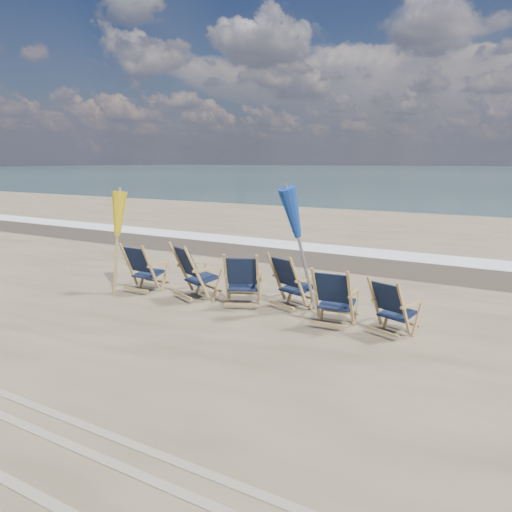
# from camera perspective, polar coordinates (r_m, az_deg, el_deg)

# --- Properties ---
(surf_foam) EXTENTS (200.00, 1.40, 0.01)m
(surf_foam) POSITION_cam_1_polar(r_m,az_deg,el_deg) (14.39, 12.60, 0.42)
(surf_foam) COLOR silver
(surf_foam) RESTS_ON ground
(wet_sand_strip) EXTENTS (200.00, 2.60, 0.00)m
(wet_sand_strip) POSITION_cam_1_polar(r_m,az_deg,el_deg) (13.00, 10.49, -0.61)
(wet_sand_strip) COLOR #42362A
(wet_sand_strip) RESTS_ON ground
(beach_chair_0) EXTENTS (0.65, 0.73, 1.00)m
(beach_chair_0) POSITION_cam_1_polar(r_m,az_deg,el_deg) (9.73, -11.98, -1.52)
(beach_chair_0) COLOR black
(beach_chair_0) RESTS_ON ground
(beach_chair_1) EXTENTS (0.94, 0.99, 1.08)m
(beach_chair_1) POSITION_cam_1_polar(r_m,az_deg,el_deg) (8.99, -6.82, -2.13)
(beach_chair_1) COLOR black
(beach_chair_1) RESTS_ON ground
(beach_chair_2) EXTENTS (0.88, 0.92, 1.00)m
(beach_chair_2) POSITION_cam_1_polar(r_m,az_deg,el_deg) (8.64, 0.22, -2.85)
(beach_chair_2) COLOR black
(beach_chair_2) RESTS_ON ground
(beach_chair_3) EXTENTS (0.84, 0.88, 0.99)m
(beach_chair_3) POSITION_cam_1_polar(r_m,az_deg,el_deg) (8.42, 4.87, -3.28)
(beach_chair_3) COLOR black
(beach_chair_3) RESTS_ON ground
(beach_chair_4) EXTENTS (0.68, 0.75, 0.97)m
(beach_chair_4) POSITION_cam_1_polar(r_m,az_deg,el_deg) (7.65, 10.71, -4.97)
(beach_chair_4) COLOR black
(beach_chair_4) RESTS_ON ground
(beach_chair_5) EXTENTS (0.75, 0.79, 0.89)m
(beach_chair_5) POSITION_cam_1_polar(r_m,az_deg,el_deg) (7.42, 16.50, -6.05)
(beach_chair_5) COLOR black
(beach_chair_5) RESTS_ON ground
(umbrella_yellow) EXTENTS (0.30, 0.30, 1.96)m
(umbrella_yellow) POSITION_cam_1_polar(r_m,az_deg,el_deg) (9.92, -15.82, 4.07)
(umbrella_yellow) COLOR #A48049
(umbrella_yellow) RESTS_ON ground
(umbrella_blue) EXTENTS (0.30, 0.30, 2.21)m
(umbrella_blue) POSITION_cam_1_polar(r_m,az_deg,el_deg) (8.26, 5.44, 4.78)
(umbrella_blue) COLOR #A5A5AD
(umbrella_blue) RESTS_ON ground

